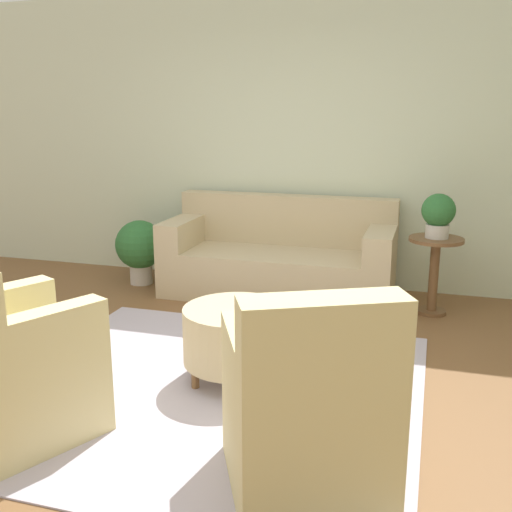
% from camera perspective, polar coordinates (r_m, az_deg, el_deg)
% --- Properties ---
extents(ground_plane, '(16.00, 16.00, 0.00)m').
position_cam_1_polar(ground_plane, '(3.86, -4.60, -12.66)').
color(ground_plane, brown).
extents(wall_back, '(9.03, 0.12, 2.80)m').
position_cam_1_polar(wall_back, '(5.93, 4.31, 10.83)').
color(wall_back, beige).
rests_on(wall_back, ground_plane).
extents(rug, '(2.60, 2.53, 0.01)m').
position_cam_1_polar(rug, '(3.86, -4.60, -12.59)').
color(rug, '#BCB2C1').
rests_on(rug, ground_plane).
extents(couch, '(2.11, 0.86, 0.90)m').
position_cam_1_polar(couch, '(5.63, 2.25, -0.36)').
color(couch, '#C6B289').
rests_on(couch, ground_plane).
extents(armchair_left, '(0.93, 0.96, 1.00)m').
position_cam_1_polar(armchair_left, '(3.43, -22.70, -9.94)').
color(armchair_left, beige).
rests_on(armchair_left, rug).
extents(armchair_right, '(0.93, 0.96, 1.00)m').
position_cam_1_polar(armchair_right, '(2.77, 4.95, -14.72)').
color(armchair_right, beige).
rests_on(armchair_right, rug).
extents(ottoman_table, '(0.69, 0.69, 0.48)m').
position_cam_1_polar(ottoman_table, '(3.87, -1.82, -7.52)').
color(ottoman_table, '#C6B289').
rests_on(ottoman_table, rug).
extents(side_table, '(0.45, 0.45, 0.66)m').
position_cam_1_polar(side_table, '(5.27, 16.64, -0.71)').
color(side_table, brown).
rests_on(side_table, ground_plane).
extents(potted_plant_on_side_table, '(0.28, 0.28, 0.37)m').
position_cam_1_polar(potted_plant_on_side_table, '(5.18, 16.97, 3.87)').
color(potted_plant_on_side_table, beige).
rests_on(potted_plant_on_side_table, side_table).
extents(potted_plant_floor, '(0.48, 0.48, 0.64)m').
position_cam_1_polar(potted_plant_floor, '(6.05, -10.99, 0.86)').
color(potted_plant_floor, beige).
rests_on(potted_plant_floor, ground_plane).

